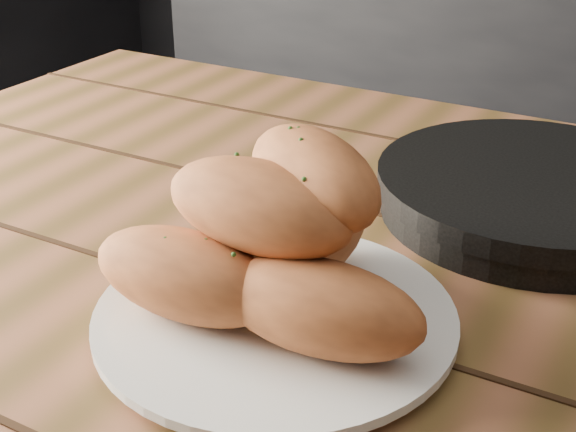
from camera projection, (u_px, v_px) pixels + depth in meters
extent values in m
cube|color=brown|center=(382.00, 291.00, 0.71)|extent=(1.37, 0.93, 0.04)
cylinder|color=brown|center=(113.00, 285.00, 1.43)|extent=(0.07, 0.07, 0.71)
cylinder|color=silver|center=(275.00, 324.00, 0.62)|extent=(0.25, 0.25, 0.01)
cylinder|color=silver|center=(275.00, 315.00, 0.61)|extent=(0.28, 0.28, 0.01)
ellipsoid|color=#C46836|center=(186.00, 275.00, 0.59)|extent=(0.16, 0.07, 0.07)
ellipsoid|color=#C46836|center=(320.00, 307.00, 0.55)|extent=(0.16, 0.08, 0.07)
ellipsoid|color=#C46836|center=(304.00, 240.00, 0.64)|extent=(0.09, 0.15, 0.07)
ellipsoid|color=#C46836|center=(258.00, 207.00, 0.57)|extent=(0.16, 0.08, 0.07)
ellipsoid|color=#C46836|center=(313.00, 177.00, 0.58)|extent=(0.16, 0.14, 0.07)
cylinder|color=black|center=(533.00, 201.00, 0.79)|extent=(0.30, 0.30, 0.03)
cylinder|color=black|center=(536.00, 182.00, 0.78)|extent=(0.31, 0.31, 0.02)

